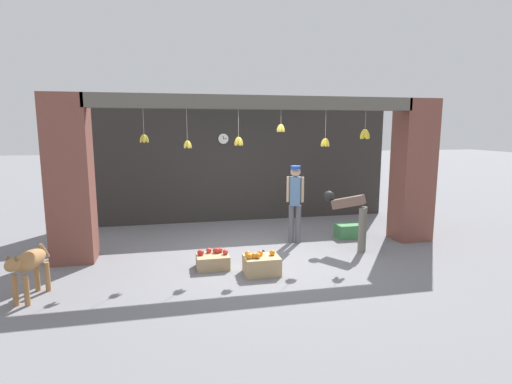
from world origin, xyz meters
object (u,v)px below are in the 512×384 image
object	(u,v)px
fruit_crate_apples	(213,260)
water_bottle	(263,258)
produce_box_green	(349,231)
worker_stooping	(351,212)
fruit_crate_oranges	(261,264)
wall_clock	(223,139)
shopkeeper	(295,199)
dog	(28,264)

from	to	relation	value
fruit_crate_apples	water_bottle	world-z (taller)	fruit_crate_apples
produce_box_green	worker_stooping	bearing A→B (deg)	-115.31
fruit_crate_oranges	wall_clock	bearing A→B (deg)	91.31
shopkeeper	worker_stooping	distance (m)	1.12
dog	wall_clock	world-z (taller)	wall_clock
water_bottle	wall_clock	world-z (taller)	wall_clock
water_bottle	worker_stooping	bearing A→B (deg)	15.11
shopkeeper	wall_clock	bearing A→B (deg)	-43.57
dog	produce_box_green	size ratio (longest dim) A/B	1.64
worker_stooping	fruit_crate_apples	distance (m)	2.75
worker_stooping	water_bottle	size ratio (longest dim) A/B	4.29
dog	produce_box_green	distance (m)	5.89
shopkeeper	produce_box_green	distance (m)	1.47
produce_box_green	wall_clock	bearing A→B (deg)	139.62
fruit_crate_oranges	wall_clock	xyz separation A→B (m)	(-0.08, 3.70, 1.88)
dog	fruit_crate_oranges	xyz separation A→B (m)	(3.26, 0.27, -0.34)
shopkeeper	water_bottle	xyz separation A→B (m)	(-0.92, -1.15, -0.78)
dog	wall_clock	xyz separation A→B (m)	(3.17, 3.97, 1.53)
fruit_crate_oranges	fruit_crate_apples	xyz separation A→B (m)	(-0.72, 0.44, -0.03)
shopkeeper	water_bottle	size ratio (longest dim) A/B	6.09
dog	water_bottle	world-z (taller)	dog
shopkeeper	produce_box_green	xyz separation A→B (m)	(1.25, 0.13, -0.76)
shopkeeper	fruit_crate_apples	world-z (taller)	shopkeeper
shopkeeper	water_bottle	distance (m)	1.67
fruit_crate_oranges	produce_box_green	xyz separation A→B (m)	(2.30, 1.67, -0.01)
worker_stooping	shopkeeper	bearing A→B (deg)	96.43
shopkeeper	fruit_crate_apples	xyz separation A→B (m)	(-1.77, -1.11, -0.78)
wall_clock	fruit_crate_apples	bearing A→B (deg)	-101.09
worker_stooping	produce_box_green	world-z (taller)	worker_stooping
wall_clock	dog	bearing A→B (deg)	-128.66
dog	wall_clock	size ratio (longest dim) A/B	3.52
fruit_crate_oranges	produce_box_green	size ratio (longest dim) A/B	1.00
shopkeeper	worker_stooping	world-z (taller)	shopkeeper
wall_clock	produce_box_green	bearing A→B (deg)	-40.38
worker_stooping	fruit_crate_oranges	bearing A→B (deg)	158.30
wall_clock	fruit_crate_oranges	bearing A→B (deg)	-88.69
water_bottle	produce_box_green	bearing A→B (deg)	30.51
fruit_crate_apples	wall_clock	distance (m)	3.83
water_bottle	fruit_crate_apples	bearing A→B (deg)	177.34
produce_box_green	water_bottle	world-z (taller)	produce_box_green
fruit_crate_apples	dog	bearing A→B (deg)	-164.55
fruit_crate_oranges	fruit_crate_apples	bearing A→B (deg)	149.02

